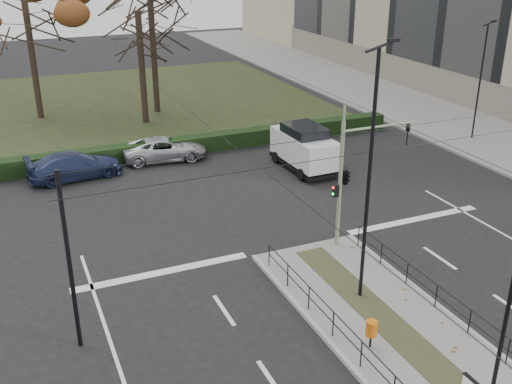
% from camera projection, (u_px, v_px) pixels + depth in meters
% --- Properties ---
extents(ground, '(140.00, 140.00, 0.00)m').
position_uv_depth(ground, '(369.00, 310.00, 20.98)').
color(ground, black).
rests_on(ground, ground).
extents(median_island, '(4.40, 15.00, 0.14)m').
position_uv_depth(median_island, '(414.00, 349.00, 18.84)').
color(median_island, slate).
rests_on(median_island, ground).
extents(sidewalk_east, '(8.00, 90.00, 0.14)m').
position_uv_depth(sidewalk_east, '(408.00, 107.00, 46.15)').
color(sidewalk_east, slate).
rests_on(sidewalk_east, ground).
extents(park, '(38.00, 26.00, 0.10)m').
position_uv_depth(park, '(70.00, 109.00, 45.83)').
color(park, black).
rests_on(park, ground).
extents(hedge, '(38.00, 1.00, 1.00)m').
position_uv_depth(hedge, '(101.00, 157.00, 34.32)').
color(hedge, black).
rests_on(hedge, ground).
extents(median_railing, '(4.14, 13.24, 0.92)m').
position_uv_depth(median_railing, '(419.00, 327.00, 18.41)').
color(median_railing, black).
rests_on(median_railing, median_island).
extents(catenary, '(20.00, 34.00, 6.00)m').
position_uv_depth(catenary, '(351.00, 204.00, 21.02)').
color(catenary, black).
rests_on(catenary, ground).
extents(traffic_light, '(3.64, 2.09, 5.36)m').
position_uv_depth(traffic_light, '(347.00, 174.00, 24.12)').
color(traffic_light, gray).
rests_on(traffic_light, median_island).
extents(litter_bin, '(0.37, 0.37, 0.95)m').
position_uv_depth(litter_bin, '(371.00, 329.00, 18.59)').
color(litter_bin, black).
rests_on(litter_bin, median_island).
extents(streetlamp_median_far, '(0.76, 0.15, 9.06)m').
position_uv_depth(streetlamp_median_far, '(370.00, 176.00, 19.80)').
color(streetlamp_median_far, black).
rests_on(streetlamp_median_far, median_island).
extents(streetlamp_sidewalk, '(0.61, 0.13, 7.36)m').
position_uv_depth(streetlamp_sidewalk, '(480.00, 80.00, 37.33)').
color(streetlamp_sidewalk, black).
rests_on(streetlamp_sidewalk, sidewalk_east).
extents(parked_car_third, '(5.22, 2.58, 1.46)m').
position_uv_depth(parked_car_third, '(75.00, 165.00, 32.32)').
color(parked_car_third, '#212A4E').
rests_on(parked_car_third, ground).
extents(parked_car_fourth, '(5.06, 2.74, 1.35)m').
position_uv_depth(parked_car_fourth, '(165.00, 149.00, 35.07)').
color(parked_car_fourth, '#B4B7BC').
rests_on(parked_car_fourth, ground).
extents(white_van, '(2.26, 4.82, 2.52)m').
position_uv_depth(white_van, '(304.00, 147.00, 33.43)').
color(white_van, silver).
rests_on(white_van, ground).
extents(bare_tree_near, '(5.88, 5.88, 10.09)m').
position_uv_depth(bare_tree_near, '(138.00, 19.00, 39.58)').
color(bare_tree_near, black).
rests_on(bare_tree_near, park).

